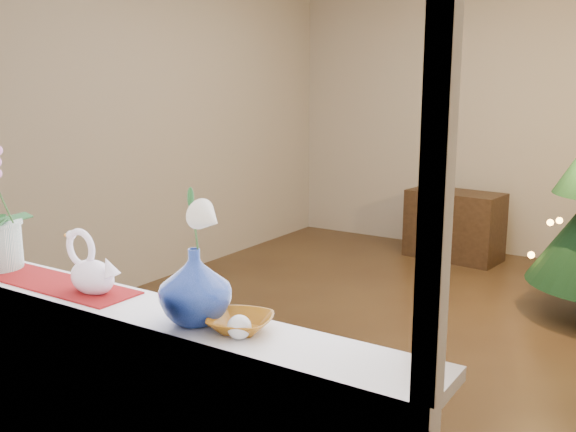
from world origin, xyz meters
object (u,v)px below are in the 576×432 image
object	(u,v)px
paperweight	(239,327)
amber_dish	(240,324)
swan	(91,264)
blue_vase	(195,280)
side_table	(454,225)

from	to	relation	value
paperweight	amber_dish	xyz separation A→B (m)	(-0.04, 0.05, -0.02)
swan	blue_vase	bearing A→B (deg)	-16.65
swan	blue_vase	world-z (taller)	blue_vase
blue_vase	side_table	world-z (taller)	blue_vase
amber_dish	blue_vase	bearing A→B (deg)	-173.94
blue_vase	amber_dish	xyz separation A→B (m)	(0.16, 0.02, -0.11)
blue_vase	side_table	size ratio (longest dim) A/B	0.31
paperweight	amber_dish	distance (m)	0.06
blue_vase	side_table	xyz separation A→B (m)	(-0.67, 4.44, -0.73)
swan	side_table	bearing A→B (deg)	77.34
swan	side_table	distance (m)	4.49
swan	amber_dish	xyz separation A→B (m)	(0.64, 0.00, -0.09)
side_table	amber_dish	bearing A→B (deg)	-73.08
paperweight	amber_dish	size ratio (longest dim) A/B	0.44
amber_dish	side_table	size ratio (longest dim) A/B	0.19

